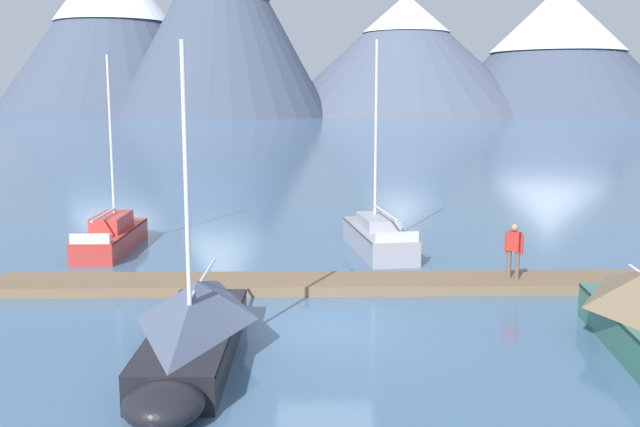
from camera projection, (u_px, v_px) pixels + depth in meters
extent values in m
plane|color=#426689|center=(321.00, 330.00, 18.12)|extent=(700.00, 700.00, 0.00)
cone|color=#424C60|center=(110.00, 29.00, 238.43)|extent=(79.38, 79.38, 56.34)
cone|color=#424C60|center=(218.00, 16.00, 216.87)|extent=(65.92, 65.92, 60.42)
cone|color=#4C566B|center=(402.00, 55.00, 239.81)|extent=(87.74, 87.74, 39.43)
cone|color=white|center=(403.00, 14.00, 237.67)|extent=(29.21, 29.21, 12.50)
cone|color=#424C60|center=(554.00, 51.00, 241.62)|extent=(83.63, 83.63, 42.36)
cone|color=white|center=(555.00, 20.00, 239.97)|extent=(44.98, 44.98, 21.70)
cube|color=brown|center=(320.00, 283.00, 22.05)|extent=(20.15, 2.43, 0.30)
cylinder|color=#38383D|center=(321.00, 292.00, 21.20)|extent=(19.31, 0.65, 0.24)
cylinder|color=#38383D|center=(320.00, 278.00, 22.90)|extent=(19.31, 0.65, 0.24)
cube|color=#B2332D|center=(108.00, 240.00, 27.47)|extent=(1.61, 5.56, 0.80)
ellipsoid|color=#B2332D|center=(127.00, 226.00, 30.43)|extent=(1.32, 1.34, 0.76)
cube|color=#501614|center=(108.00, 231.00, 27.41)|extent=(1.65, 5.45, 0.06)
cylinder|color=silver|center=(107.00, 143.00, 27.43)|extent=(0.10, 0.10, 6.57)
cylinder|color=silver|center=(100.00, 215.00, 26.37)|extent=(0.13, 2.97, 0.08)
cube|color=#C03A35|center=(108.00, 222.00, 27.50)|extent=(1.11, 2.51, 0.57)
cube|color=silver|center=(86.00, 239.00, 24.72)|extent=(1.37, 0.12, 0.36)
cube|color=black|center=(192.00, 342.00, 16.06)|extent=(1.76, 6.08, 0.78)
ellipsoid|color=black|center=(161.00, 404.00, 12.79)|extent=(1.48, 1.62, 0.74)
cube|color=black|center=(191.00, 327.00, 16.01)|extent=(1.80, 5.96, 0.06)
cylinder|color=silver|center=(183.00, 191.00, 15.01)|extent=(0.10, 0.10, 6.15)
cylinder|color=silver|center=(200.00, 277.00, 17.27)|extent=(0.10, 3.83, 0.08)
pyramid|color=#4C5670|center=(194.00, 300.00, 16.38)|extent=(2.00, 4.87, 0.88)
cube|color=#93939E|center=(375.00, 240.00, 27.30)|extent=(2.51, 5.83, 0.90)
ellipsoid|color=#93939E|center=(359.00, 226.00, 30.26)|extent=(1.61, 1.44, 0.86)
cube|color=#424247|center=(375.00, 229.00, 27.24)|extent=(2.53, 5.73, 0.06)
cylinder|color=silver|center=(372.00, 134.00, 27.29)|extent=(0.10, 0.10, 7.00)
cylinder|color=silver|center=(382.00, 212.00, 26.13)|extent=(0.56, 3.25, 0.08)
cube|color=#A0A0AB|center=(374.00, 222.00, 27.33)|extent=(1.55, 2.69, 0.43)
cube|color=silver|center=(393.00, 237.00, 24.52)|extent=(1.52, 0.32, 0.36)
cylinder|color=brown|center=(514.00, 265.00, 21.95)|extent=(0.14, 0.14, 0.86)
cylinder|color=brown|center=(506.00, 264.00, 22.10)|extent=(0.14, 0.14, 0.86)
cube|color=#B22823|center=(511.00, 241.00, 21.91)|extent=(0.44, 0.41, 0.60)
sphere|color=#A37556|center=(511.00, 227.00, 21.84)|extent=(0.22, 0.22, 0.22)
cylinder|color=#B22823|center=(518.00, 244.00, 21.77)|extent=(0.09, 0.09, 0.62)
cylinder|color=#B22823|center=(503.00, 242.00, 22.07)|extent=(0.09, 0.09, 0.62)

